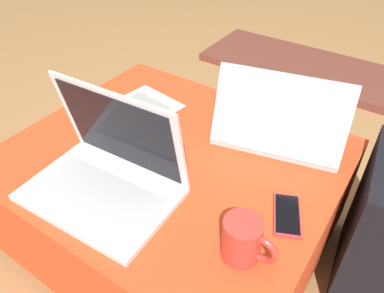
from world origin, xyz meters
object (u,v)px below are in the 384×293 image
Objects in this scene: laptop_far at (279,127)px; paper_sheet at (133,112)px; laptop_near at (107,172)px; cell_phone at (287,215)px; backpack at (383,230)px; coffee_mug at (244,240)px.

laptop_far reaches higher than paper_sheet.
laptop_near is at bearing 44.50° from laptop_far.
paper_sheet is (-0.47, -0.13, -0.05)m from laptop_far.
laptop_near is 0.46m from cell_phone.
backpack is at bearing 17.15° from paper_sheet.
cell_phone reaches higher than paper_sheet.
cell_phone is at bearing 76.39° from coffee_mug.
coffee_mug is (-0.26, -0.41, 0.22)m from backpack.
laptop_near reaches higher than paper_sheet.
backpack is 1.63× the size of paper_sheet.
cell_phone is at bearing 19.04° from laptop_near.
cell_phone is 1.17× the size of coffee_mug.
laptop_far is at bearing 54.48° from laptop_near.
coffee_mug is (-0.04, -0.16, 0.05)m from cell_phone.
laptop_far is (0.28, 0.44, -0.01)m from laptop_near.
laptop_near reaches higher than coffee_mug.
paper_sheet is (-0.61, 0.13, -0.00)m from cell_phone.
cell_phone is at bearing 132.55° from backpack.
backpack is 0.85m from paper_sheet.
backpack is at bearing 30.65° from laptop_near.
backpack reaches higher than coffee_mug.
paper_sheet is at bearing 152.81° from coffee_mug.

